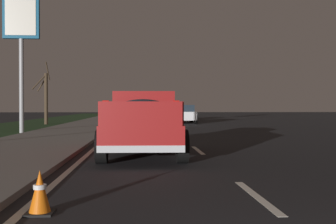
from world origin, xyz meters
name	(u,v)px	position (x,y,z in m)	size (l,w,h in m)	color
ground	(167,126)	(27.00, 0.00, 0.00)	(144.00, 144.00, 0.00)	black
sidewalk_shoulder	(87,126)	(27.00, 5.70, 0.06)	(108.00, 4.00, 0.12)	slate
grass_verge	(15,127)	(27.00, 10.70, 0.00)	(108.00, 6.00, 0.01)	#1E3819
lane_markings	(132,125)	(29.00, 2.55, 0.00)	(108.00, 3.54, 0.01)	silver
pickup_truck	(144,121)	(9.84, 1.75, 0.98)	(5.47, 2.37, 1.87)	maroon
sedan_tan	(178,112)	(40.31, -1.94, 0.78)	(4.41, 2.03, 1.54)	#9E845B
sedan_white	(183,114)	(32.51, -1.73, 0.78)	(4.41, 2.04, 1.54)	silver
gas_price_sign	(21,31)	(20.06, 8.21, 5.44)	(0.27, 1.90, 7.22)	#99999E
bare_tree_far	(46,96)	(30.74, 9.42, 2.22)	(1.43, 1.11, 4.98)	#423323
traffic_cone_near	(40,192)	(3.29, 3.14, 0.28)	(0.36, 0.36, 0.58)	black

